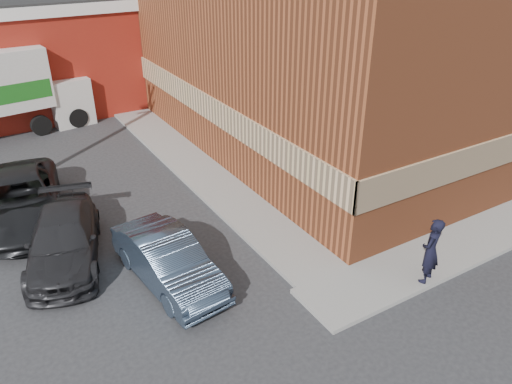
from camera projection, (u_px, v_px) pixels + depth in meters
ground at (305, 287)px, 13.39m from camera, size 90.00×90.00×0.00m
brick_building at (346, 26)px, 21.85m from camera, size 14.25×18.25×9.36m
sidewalk_south at (510, 224)px, 16.10m from camera, size 16.00×1.80×0.12m
sidewalk_west at (188, 161)px, 20.43m from camera, size 1.80×18.00×0.12m
man at (431, 251)px, 13.02m from camera, size 0.81×0.68×1.89m
sedan at (168, 261)px, 13.27m from camera, size 1.92×4.32×1.38m
suv_a at (21, 199)px, 16.13m from camera, size 3.11×5.68×1.51m
suv_b at (64, 240)px, 14.18m from camera, size 3.11×5.00×1.35m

